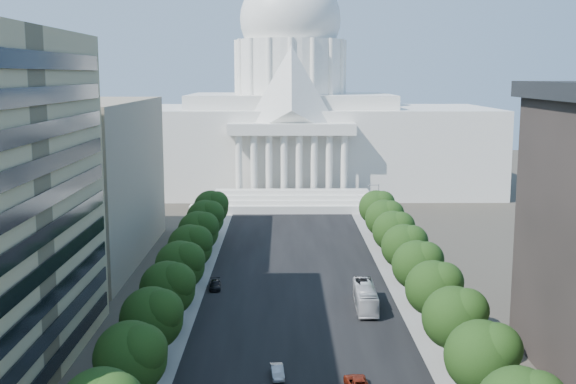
{
  "coord_description": "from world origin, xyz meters",
  "views": [
    {
      "loc": [
        -2.37,
        -34.23,
        34.8
      ],
      "look_at": [
        -1.55,
        75.45,
        16.9
      ],
      "focal_mm": 45.0,
      "sensor_mm": 36.0,
      "label": 1
    }
  ],
  "objects_px": {
    "car_silver": "(277,372)",
    "city_bus": "(365,297)",
    "car_red": "(357,383)",
    "car_dark_b": "(215,285)"
  },
  "relations": [
    {
      "from": "car_silver",
      "to": "city_bus",
      "type": "bearing_deg",
      "value": 56.7
    },
    {
      "from": "car_red",
      "to": "city_bus",
      "type": "height_order",
      "value": "city_bus"
    },
    {
      "from": "city_bus",
      "to": "car_red",
      "type": "bearing_deg",
      "value": -96.71
    },
    {
      "from": "car_red",
      "to": "car_dark_b",
      "type": "bearing_deg",
      "value": -69.52
    },
    {
      "from": "car_dark_b",
      "to": "car_red",
      "type": "bearing_deg",
      "value": -67.59
    },
    {
      "from": "car_red",
      "to": "city_bus",
      "type": "bearing_deg",
      "value": -104.64
    },
    {
      "from": "car_red",
      "to": "city_bus",
      "type": "relative_size",
      "value": 0.42
    },
    {
      "from": "car_dark_b",
      "to": "city_bus",
      "type": "bearing_deg",
      "value": -27.31
    },
    {
      "from": "car_dark_b",
      "to": "city_bus",
      "type": "xyz_separation_m",
      "value": [
        23.55,
        -9.9,
        1.08
      ]
    },
    {
      "from": "car_silver",
      "to": "city_bus",
      "type": "relative_size",
      "value": 0.32
    }
  ]
}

